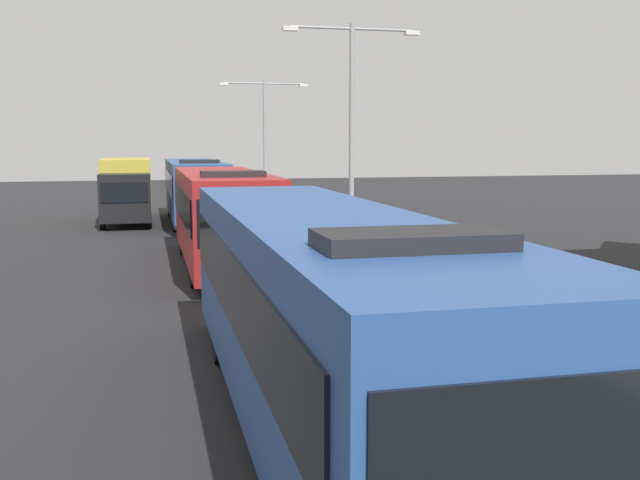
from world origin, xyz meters
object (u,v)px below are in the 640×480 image
object	(u,v)px
bus_second_in_line	(222,215)
box_truck_oncoming	(126,188)
bus_lead	(322,308)
white_suv	(561,340)
streetlamp_mid	(352,111)
bus_middle	(195,189)
streetlamp_far	(265,127)

from	to	relation	value
bus_second_in_line	box_truck_oncoming	bearing A→B (deg)	103.15
bus_lead	white_suv	size ratio (longest dim) A/B	2.45
bus_lead	white_suv	world-z (taller)	bus_lead
bus_lead	bus_second_in_line	xyz separation A→B (m)	(-0.00, 13.63, -0.00)
bus_second_in_line	streetlamp_mid	size ratio (longest dim) A/B	1.26
bus_lead	bus_middle	distance (m)	26.99
bus_lead	streetlamp_mid	distance (m)	18.68
bus_middle	white_suv	size ratio (longest dim) A/B	2.42
bus_second_in_line	box_truck_oncoming	size ratio (longest dim) A/B	1.45
streetlamp_mid	box_truck_oncoming	bearing A→B (deg)	130.41
bus_middle	box_truck_oncoming	distance (m)	3.39
bus_lead	bus_middle	bearing A→B (deg)	90.00
box_truck_oncoming	streetlamp_far	distance (m)	14.29
white_suv	streetlamp_mid	size ratio (longest dim) A/B	0.59
white_suv	bus_middle	bearing A→B (deg)	97.76
bus_middle	box_truck_oncoming	bearing A→B (deg)	166.84
bus_second_in_line	box_truck_oncoming	distance (m)	14.52
bus_second_in_line	box_truck_oncoming	world-z (taller)	bus_second_in_line
bus_lead	box_truck_oncoming	size ratio (longest dim) A/B	1.65
bus_lead	bus_second_in_line	world-z (taller)	same
bus_second_in_line	streetlamp_mid	distance (m)	7.53
white_suv	streetlamp_mid	bearing A→B (deg)	84.51
box_truck_oncoming	bus_middle	bearing A→B (deg)	-13.16
streetlamp_mid	streetlamp_far	bearing A→B (deg)	90.00
bus_second_in_line	streetlamp_far	bearing A→B (deg)	77.81
white_suv	streetlamp_far	xyz separation A→B (m)	(1.70, 38.76, 3.95)
box_truck_oncoming	streetlamp_far	size ratio (longest dim) A/B	0.92
box_truck_oncoming	streetlamp_mid	xyz separation A→B (m)	(8.70, -10.22, 3.48)
bus_middle	streetlamp_mid	world-z (taller)	streetlamp_mid
streetlamp_far	streetlamp_mid	bearing A→B (deg)	-90.00
bus_lead	box_truck_oncoming	bearing A→B (deg)	96.78
box_truck_oncoming	streetlamp_far	xyz separation A→B (m)	(8.70, 10.85, 3.28)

